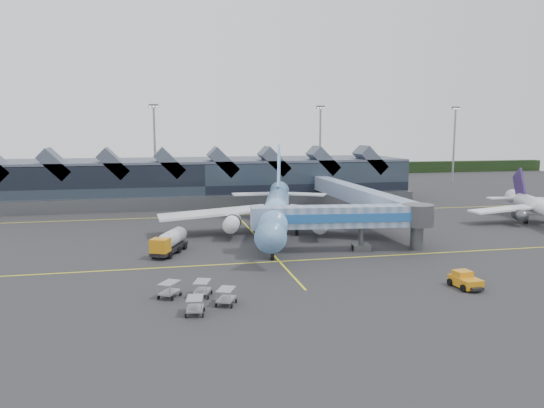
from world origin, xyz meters
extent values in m
plane|color=#242426|center=(0.00, 0.00, 0.00)|extent=(260.00, 260.00, 0.00)
cube|color=yellow|center=(0.00, -8.00, 0.01)|extent=(120.00, 0.25, 0.01)
cube|color=yellow|center=(0.00, 28.00, 0.01)|extent=(120.00, 0.25, 0.01)
cube|color=yellow|center=(0.00, 10.00, 0.01)|extent=(0.25, 60.00, 0.01)
cube|color=black|center=(0.00, 110.00, 2.00)|extent=(260.00, 4.00, 4.00)
cube|color=black|center=(-5.00, 48.00, 4.50)|extent=(90.00, 20.00, 9.00)
cube|color=#4B5464|center=(-5.00, 48.00, 9.20)|extent=(90.00, 20.00, 0.60)
cube|color=#505357|center=(-5.00, 37.00, 1.30)|extent=(90.00, 2.50, 2.60)
cube|color=#4B5464|center=(-34.00, 41.00, 9.30)|extent=(6.43, 6.00, 6.43)
cube|color=#4B5464|center=(-23.00, 41.00, 9.30)|extent=(6.43, 6.00, 6.43)
cube|color=#4B5464|center=(-12.00, 41.00, 9.30)|extent=(6.43, 6.00, 6.43)
cube|color=#4B5464|center=(-1.00, 41.00, 9.30)|extent=(6.43, 6.00, 6.43)
cube|color=#4B5464|center=(10.00, 41.00, 9.30)|extent=(6.43, 6.00, 6.43)
cube|color=#4B5464|center=(21.00, 41.00, 9.30)|extent=(6.43, 6.00, 6.43)
cube|color=#4B5464|center=(32.00, 41.00, 9.30)|extent=(6.43, 6.00, 6.43)
cylinder|color=gray|center=(-15.00, 72.00, 11.00)|extent=(0.56, 0.56, 22.00)
cube|color=#505357|center=(-15.00, 72.00, 22.00)|extent=(2.40, 0.50, 0.90)
cylinder|color=gray|center=(30.00, 72.00, 11.00)|extent=(0.56, 0.56, 22.00)
cube|color=#505357|center=(30.00, 72.00, 22.00)|extent=(2.40, 0.50, 0.90)
cylinder|color=gray|center=(70.00, 70.00, 11.00)|extent=(0.56, 0.56, 22.00)
cube|color=#505357|center=(70.00, 70.00, 22.00)|extent=(2.40, 0.50, 0.90)
cylinder|color=#719CE5|center=(2.94, 7.09, 4.04)|extent=(11.15, 30.35, 3.75)
cone|color=#719CE5|center=(-1.47, -10.14, 4.04)|extent=(4.92, 5.97, 3.75)
cube|color=black|center=(-1.63, -10.77, 4.83)|extent=(1.46, 0.68, 0.48)
cone|color=#719CE5|center=(7.56, 25.17, 4.32)|extent=(5.35, 7.65, 3.75)
cube|color=white|center=(-6.04, 10.69, 3.39)|extent=(17.36, 6.72, 1.24)
cube|color=white|center=(12.54, 5.94, 3.39)|extent=(17.41, 13.88, 1.24)
cylinder|color=white|center=(-3.79, 6.58, 2.45)|extent=(3.54, 5.62, 2.32)
cylinder|color=white|center=(8.59, 3.41, 2.45)|extent=(3.54, 5.62, 2.32)
cube|color=#719CE5|center=(7.13, 23.49, 8.23)|extent=(2.81, 9.40, 10.33)
cube|color=white|center=(2.76, 25.05, 4.32)|extent=(7.83, 3.08, 0.25)
cube|color=white|center=(11.71, 22.76, 4.32)|extent=(8.31, 6.38, 0.25)
cylinder|color=#505357|center=(-0.61, -6.78, 1.08)|extent=(0.28, 0.28, 2.17)
cylinder|color=#505357|center=(0.17, 9.14, 1.08)|extent=(0.28, 0.28, 2.17)
cylinder|color=#505357|center=(6.35, 7.57, 1.08)|extent=(0.28, 0.28, 2.17)
cylinder|color=black|center=(-0.61, -6.78, 0.39)|extent=(0.77, 1.45, 1.39)
cylinder|color=white|center=(49.35, 7.05, 2.93)|extent=(7.87, 19.05, 2.72)
cone|color=white|center=(52.58, 18.29, 3.14)|extent=(3.82, 4.93, 2.72)
cube|color=white|center=(43.48, 9.65, 2.46)|extent=(11.43, 3.92, 0.91)
cylinder|color=#505357|center=(44.90, 6.92, 1.78)|extent=(2.52, 3.60, 1.69)
cube|color=#2E1B51|center=(52.28, 17.25, 5.65)|extent=(2.08, 5.99, 6.63)
cube|color=white|center=(49.41, 18.36, 3.14)|extent=(5.25, 2.09, 0.23)
cube|color=white|center=(55.30, 16.66, 3.14)|extent=(5.44, 4.24, 0.23)
cylinder|color=#505357|center=(47.36, 8.48, 0.79)|extent=(0.25, 0.25, 1.57)
cube|color=#6685AA|center=(9.17, -4.23, 4.70)|extent=(19.52, 4.98, 2.80)
cube|color=#215DA8|center=(9.01, -5.71, 4.70)|extent=(19.22, 2.22, 1.16)
cube|color=#6685AA|center=(-1.39, -3.07, 4.70)|extent=(2.83, 3.35, 2.90)
cylinder|color=#505357|center=(12.05, -4.54, 2.35)|extent=(0.68, 0.68, 4.70)
cube|color=#505357|center=(12.05, -4.54, 0.43)|extent=(2.52, 2.17, 0.87)
cylinder|color=black|center=(11.09, -4.44, 0.34)|extent=(0.48, 0.91, 0.87)
cylinder|color=black|center=(13.01, -4.65, 0.34)|extent=(0.48, 0.91, 0.87)
cylinder|color=#505357|center=(19.73, -5.38, 4.70)|extent=(4.25, 4.25, 2.90)
cylinder|color=#505357|center=(19.73, -5.38, 2.35)|extent=(1.74, 1.74, 4.70)
cube|color=black|center=(-13.15, -0.89, 0.68)|extent=(5.16, 8.32, 0.45)
cube|color=orange|center=(-14.35, -3.72, 1.62)|extent=(2.77, 2.67, 1.98)
cube|color=black|center=(-14.63, -4.38, 2.07)|extent=(1.88, 0.90, 0.90)
cylinder|color=silver|center=(-12.73, 0.10, 1.89)|extent=(3.95, 5.63, 2.07)
sphere|color=silver|center=(-11.71, 2.51, 1.89)|extent=(1.98, 1.98, 1.98)
sphere|color=silver|center=(-13.75, -2.31, 1.89)|extent=(1.98, 1.98, 1.98)
cylinder|color=black|center=(-15.24, -2.95, 0.45)|extent=(0.64, 0.95, 0.90)
cylinder|color=black|center=(-13.17, -3.83, 0.45)|extent=(0.64, 0.95, 0.90)
cylinder|color=black|center=(-14.01, -0.04, 0.45)|extent=(0.64, 0.95, 0.90)
cylinder|color=black|center=(-11.94, -0.92, 0.45)|extent=(0.64, 0.95, 0.90)
cylinder|color=black|center=(-13.13, 2.04, 0.45)|extent=(0.64, 0.95, 0.90)
cylinder|color=black|center=(-11.06, 1.16, 0.45)|extent=(0.64, 0.95, 0.90)
cube|color=orange|center=(16.34, -22.62, 0.65)|extent=(2.27, 3.47, 0.93)
cube|color=orange|center=(16.30, -22.06, 1.34)|extent=(1.77, 1.60, 0.65)
cube|color=black|center=(16.47, -24.37, 0.42)|extent=(1.35, 0.83, 0.28)
cylinder|color=black|center=(15.36, -23.80, 0.37)|extent=(0.33, 0.76, 0.74)
cylinder|color=black|center=(17.48, -23.65, 0.37)|extent=(0.33, 0.76, 0.74)
cylinder|color=black|center=(15.19, -21.59, 0.37)|extent=(0.33, 0.76, 0.74)
cylinder|color=black|center=(17.32, -21.43, 0.37)|extent=(0.33, 0.76, 0.74)
cube|color=#9A9EA3|center=(-10.44, -19.72, 0.55)|extent=(1.99, 2.51, 0.15)
cube|color=#9A9EA3|center=(-10.44, -19.72, 1.50)|extent=(1.99, 2.51, 0.08)
cylinder|color=black|center=(-9.49, -19.18, 0.18)|extent=(0.22, 0.38, 0.36)
cube|color=#9A9EA3|center=(-8.48, -22.73, 0.55)|extent=(2.15, 2.57, 0.15)
cube|color=#9A9EA3|center=(-8.48, -22.73, 1.50)|extent=(2.15, 2.57, 0.08)
cylinder|color=black|center=(-7.48, -22.29, 0.18)|extent=(0.25, 0.38, 0.36)
cube|color=#9A9EA3|center=(-13.59, -19.46, 0.55)|extent=(2.34, 2.60, 0.15)
cube|color=#9A9EA3|center=(-13.59, -19.46, 1.50)|extent=(2.34, 2.60, 0.08)
cylinder|color=black|center=(-12.53, -19.17, 0.18)|extent=(0.29, 0.37, 0.36)
cube|color=#9A9EA3|center=(-11.49, -24.70, 0.55)|extent=(1.72, 2.38, 0.15)
cube|color=#9A9EA3|center=(-11.49, -24.70, 1.50)|extent=(1.72, 2.38, 0.08)
cylinder|color=black|center=(-10.63, -24.03, 0.18)|extent=(0.17, 0.37, 0.36)
camera|label=1|loc=(-14.31, -70.10, 16.34)|focal=35.00mm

